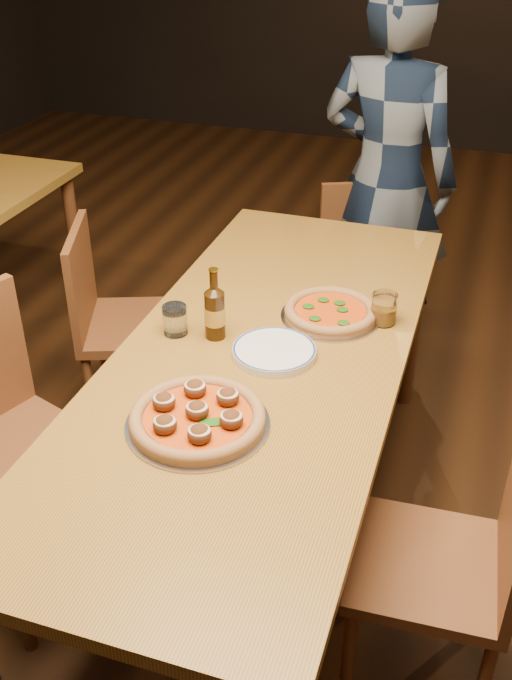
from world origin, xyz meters
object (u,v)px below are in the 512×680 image
(pizza_margherita, at_px, (331,312))
(diner, at_px, (387,179))
(amber_glass, at_px, (384,309))
(pizza_meatball, at_px, (197,417))
(beer_bottle, at_px, (215,314))
(plate_stack, at_px, (274,352))
(chair_end, at_px, (369,280))
(chair_main_nw, at_px, (17,458))
(chair_main_e, at_px, (429,564))
(chair_main_sw, at_px, (136,324))
(water_glass, at_px, (175,320))
(table_main, at_px, (261,373))

(pizza_margherita, bearing_deg, diner, 90.90)
(amber_glass, bearing_deg, pizza_meatball, -118.52)
(pizza_meatball, bearing_deg, diner, 84.23)
(beer_bottle, height_order, diner, diner)
(plate_stack, xyz_separation_m, diner, (0.09, 1.35, 0.06))
(amber_glass, bearing_deg, diner, 99.33)
(chair_end, relative_size, pizza_meatball, 2.29)
(chair_main_nw, height_order, plate_stack, chair_main_nw)
(pizza_margherita, bearing_deg, plate_stack, -111.64)
(chair_main_e, relative_size, amber_glass, 8.69)
(chair_main_sw, distance_m, pizza_meatball, 1.13)
(pizza_meatball, bearing_deg, amber_glass, 61.48)
(beer_bottle, distance_m, water_glass, 0.13)
(beer_bottle, bearing_deg, chair_end, 77.15)
(chair_main_e, distance_m, amber_glass, 0.75)
(chair_main_e, relative_size, diner, 0.51)
(table_main, xyz_separation_m, chair_main_sw, (-0.67, 0.51, -0.25))
(chair_main_nw, height_order, amber_glass, chair_main_nw)
(chair_main_e, distance_m, beer_bottle, 0.90)
(pizza_margherita, xyz_separation_m, amber_glass, (0.16, 0.02, 0.03))
(pizza_meatball, distance_m, amber_glass, 0.73)
(chair_end, height_order, pizza_meatball, chair_end)
(pizza_meatball, bearing_deg, plate_stack, 76.51)
(chair_main_e, height_order, beer_bottle, beer_bottle)
(beer_bottle, bearing_deg, pizza_margherita, 36.03)
(plate_stack, bearing_deg, water_glass, 175.38)
(chair_end, height_order, pizza_margherita, chair_end)
(chair_end, xyz_separation_m, pizza_meatball, (-0.16, -1.56, 0.36))
(pizza_margherita, height_order, diner, diner)
(beer_bottle, distance_m, amber_glass, 0.51)
(table_main, distance_m, water_glass, 0.30)
(diner, bearing_deg, chair_main_sw, 58.21)
(chair_main_e, bearing_deg, water_glass, -115.57)
(pizza_margherita, bearing_deg, chair_main_nw, -141.32)
(table_main, distance_m, chair_main_e, 0.69)
(chair_main_sw, relative_size, plate_stack, 3.64)
(table_main, bearing_deg, beer_bottle, 166.00)
(table_main, xyz_separation_m, pizza_margherita, (0.14, 0.25, 0.09))
(chair_main_nw, xyz_separation_m, diner, (0.75, 1.70, 0.34))
(plate_stack, height_order, amber_glass, amber_glass)
(table_main, bearing_deg, chair_main_nw, -150.07)
(water_glass, height_order, diner, diner)
(chair_main_nw, relative_size, water_glass, 10.66)
(beer_bottle, relative_size, amber_glass, 2.26)
(chair_main_e, distance_m, water_glass, 0.97)
(pizza_margherita, bearing_deg, chair_main_sw, 162.60)
(chair_main_nw, xyz_separation_m, chair_main_sw, (-0.05, 0.87, -0.05))
(plate_stack, xyz_separation_m, water_glass, (-0.31, 0.03, 0.03))
(chair_end, relative_size, amber_glass, 8.57)
(pizza_margherita, distance_m, water_glass, 0.48)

